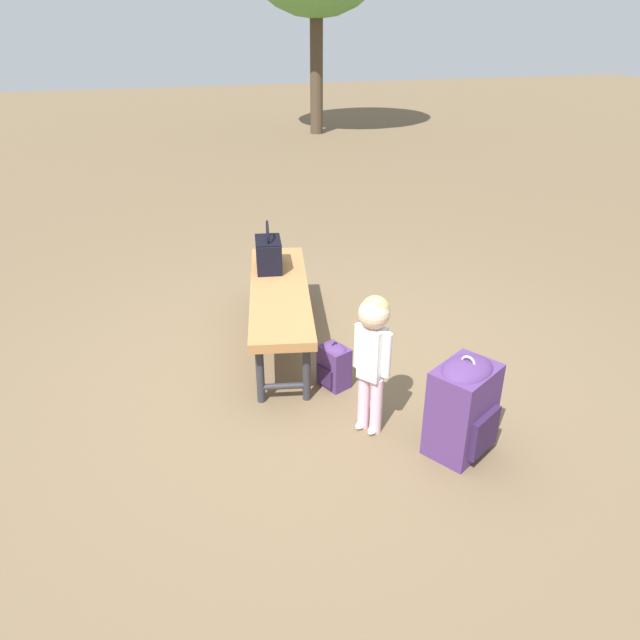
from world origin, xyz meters
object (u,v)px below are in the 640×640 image
object	(u,v)px
backpack_small	(334,364)
child_standing	(373,345)
park_bench	(280,295)
handbag	(268,253)
backpack_large	(463,404)

from	to	relation	value
backpack_small	child_standing	bearing A→B (deg)	5.50
park_bench	backpack_small	bearing A→B (deg)	16.98
park_bench	backpack_small	world-z (taller)	park_bench
backpack_small	park_bench	bearing A→B (deg)	-163.02
handbag	park_bench	bearing A→B (deg)	-2.32
handbag	child_standing	bearing A→B (deg)	8.55
child_standing	backpack_large	distance (m)	0.57
park_bench	child_standing	xyz separation A→B (m)	(1.11, 0.24, 0.16)
handbag	child_standing	world-z (taller)	child_standing
handbag	backpack_large	size ratio (longest dim) A/B	0.63
park_bench	handbag	xyz separation A→B (m)	(-0.37, 0.01, 0.18)
park_bench	child_standing	world-z (taller)	child_standing
handbag	backpack_large	world-z (taller)	handbag
park_bench	handbag	size ratio (longest dim) A/B	4.48
handbag	child_standing	xyz separation A→B (m)	(1.48, 0.22, -0.02)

